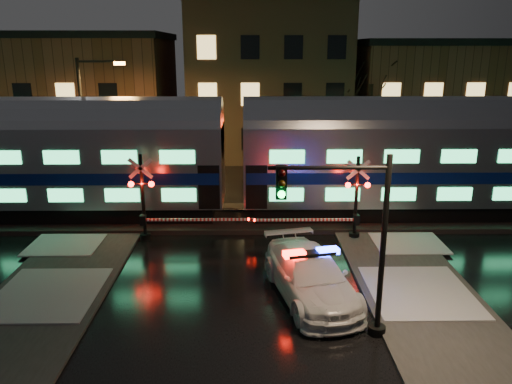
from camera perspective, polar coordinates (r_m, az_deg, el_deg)
The scene contains 13 objects.
ground at distance 20.55m, azimuth -2.25°, elevation -7.86°, with size 120.00×120.00×0.00m, color black.
ballast at distance 25.15m, azimuth -1.96°, elevation -2.98°, with size 90.00×4.20×0.24m, color black.
sidewalk_left at distance 16.78m, azimuth -26.51°, elevation -15.35°, with size 4.00×20.00×0.12m, color #2D2D2D.
sidewalk_right at distance 16.34m, azimuth 21.54°, elevation -15.62°, with size 4.00×20.00×0.12m, color #2D2D2D.
building_left at distance 43.13m, azimuth -19.35°, elevation 10.12°, with size 14.00×10.00×9.00m, color #582F22.
building_mid at distance 41.37m, azimuth 1.31°, elevation 12.52°, with size 12.00×11.00×11.50m, color brown.
building_right at distance 43.44m, azimuth 18.99°, elevation 9.86°, with size 12.00×10.00×8.50m, color #582F22.
train at distance 24.29m, azimuth -2.60°, elevation 4.32°, with size 51.00×3.12×5.92m.
police_car at distance 17.48m, azimuth 6.24°, elevation -9.52°, with size 3.42×5.90×1.78m.
crossing_signal_right at distance 22.55m, azimuth 10.48°, elevation -1.63°, with size 5.40×0.64×3.82m.
crossing_signal_left at distance 22.54m, azimuth -11.89°, elevation -1.59°, with size 5.56×0.65×3.93m.
traffic_light at distance 14.60m, azimuth 11.06°, elevation -5.85°, with size 3.60×0.67×5.57m.
streetlight at distance 29.43m, azimuth -18.69°, elevation 7.83°, with size 2.63×0.27×7.86m.
Camera 1 is at (0.56, -18.76, 8.35)m, focal length 35.00 mm.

